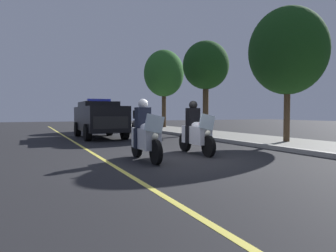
{
  "coord_description": "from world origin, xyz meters",
  "views": [
    {
      "loc": [
        7.61,
        -4.17,
        1.34
      ],
      "look_at": [
        -1.37,
        0.0,
        0.9
      ],
      "focal_mm": 32.9,
      "sensor_mm": 36.0,
      "label": 1
    }
  ],
  "objects_px": {
    "police_suv": "(99,118)",
    "tree_far_back": "(206,66)",
    "tree_behind_suv": "(164,74)",
    "police_motorcycle_lead_right": "(196,132)",
    "cyclist_background": "(136,120)",
    "police_motorcycle_lead_left": "(145,135)",
    "tree_mid_block": "(288,51)"
  },
  "relations": [
    {
      "from": "tree_behind_suv",
      "to": "police_motorcycle_lead_right",
      "type": "bearing_deg",
      "value": -20.5
    },
    {
      "from": "tree_mid_block",
      "to": "police_motorcycle_lead_left",
      "type": "bearing_deg",
      "value": -75.98
    },
    {
      "from": "tree_mid_block",
      "to": "tree_behind_suv",
      "type": "height_order",
      "value": "tree_behind_suv"
    },
    {
      "from": "police_motorcycle_lead_left",
      "to": "tree_mid_block",
      "type": "relative_size",
      "value": 0.38
    },
    {
      "from": "cyclist_background",
      "to": "tree_mid_block",
      "type": "distance_m",
      "value": 11.17
    },
    {
      "from": "police_suv",
      "to": "cyclist_background",
      "type": "relative_size",
      "value": 2.79
    },
    {
      "from": "police_suv",
      "to": "tree_far_back",
      "type": "distance_m",
      "value": 7.2
    },
    {
      "from": "tree_mid_block",
      "to": "tree_far_back",
      "type": "bearing_deg",
      "value": -179.28
    },
    {
      "from": "police_suv",
      "to": "tree_behind_suv",
      "type": "relative_size",
      "value": 0.76
    },
    {
      "from": "police_suv",
      "to": "tree_mid_block",
      "type": "distance_m",
      "value": 9.63
    },
    {
      "from": "police_motorcycle_lead_right",
      "to": "tree_behind_suv",
      "type": "height_order",
      "value": "tree_behind_suv"
    },
    {
      "from": "police_suv",
      "to": "police_motorcycle_lead_left",
      "type": "bearing_deg",
      "value": -3.63
    },
    {
      "from": "cyclist_background",
      "to": "tree_mid_block",
      "type": "relative_size",
      "value": 0.31
    },
    {
      "from": "police_motorcycle_lead_left",
      "to": "police_suv",
      "type": "distance_m",
      "value": 8.23
    },
    {
      "from": "police_motorcycle_lead_right",
      "to": "cyclist_background",
      "type": "height_order",
      "value": "police_motorcycle_lead_right"
    },
    {
      "from": "tree_far_back",
      "to": "tree_mid_block",
      "type": "bearing_deg",
      "value": 0.72
    },
    {
      "from": "cyclist_background",
      "to": "tree_behind_suv",
      "type": "xyz_separation_m",
      "value": [
        -3.76,
        3.79,
        3.76
      ]
    },
    {
      "from": "police_suv",
      "to": "cyclist_background",
      "type": "bearing_deg",
      "value": 138.87
    },
    {
      "from": "police_motorcycle_lead_left",
      "to": "cyclist_background",
      "type": "distance_m",
      "value": 12.6
    },
    {
      "from": "police_suv",
      "to": "tree_behind_suv",
      "type": "height_order",
      "value": "tree_behind_suv"
    },
    {
      "from": "police_suv",
      "to": "tree_mid_block",
      "type": "xyz_separation_m",
      "value": [
        6.43,
        6.57,
        2.86
      ]
    },
    {
      "from": "tree_behind_suv",
      "to": "cyclist_background",
      "type": "bearing_deg",
      "value": -45.19
    },
    {
      "from": "tree_mid_block",
      "to": "tree_behind_suv",
      "type": "distance_m",
      "value": 14.02
    },
    {
      "from": "police_motorcycle_lead_left",
      "to": "police_suv",
      "type": "xyz_separation_m",
      "value": [
        -8.2,
        0.52,
        0.37
      ]
    },
    {
      "from": "police_suv",
      "to": "police_motorcycle_lead_right",
      "type": "bearing_deg",
      "value": 10.66
    },
    {
      "from": "police_motorcycle_lead_right",
      "to": "cyclist_background",
      "type": "relative_size",
      "value": 1.22
    },
    {
      "from": "police_motorcycle_lead_left",
      "to": "police_suv",
      "type": "relative_size",
      "value": 0.44
    },
    {
      "from": "police_suv",
      "to": "tree_behind_suv",
      "type": "bearing_deg",
      "value": 136.78
    },
    {
      "from": "police_motorcycle_lead_right",
      "to": "tree_far_back",
      "type": "xyz_separation_m",
      "value": [
        -7.56,
        5.06,
        3.47
      ]
    },
    {
      "from": "tree_far_back",
      "to": "police_suv",
      "type": "bearing_deg",
      "value": -90.48
    },
    {
      "from": "police_motorcycle_lead_left",
      "to": "cyclist_background",
      "type": "xyz_separation_m",
      "value": [
        -12.0,
        3.84,
        0.14
      ]
    },
    {
      "from": "police_motorcycle_lead_right",
      "to": "tree_behind_suv",
      "type": "relative_size",
      "value": 0.33
    }
  ]
}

